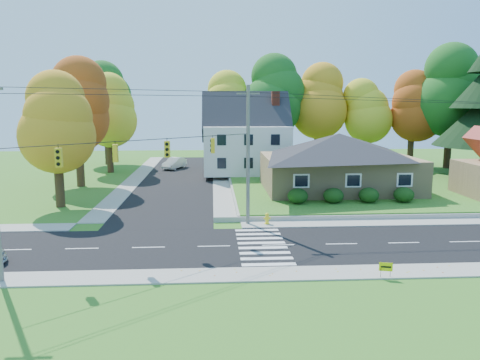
{
  "coord_description": "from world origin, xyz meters",
  "views": [
    {
      "loc": [
        -4.04,
        -27.83,
        8.76
      ],
      "look_at": [
        -1.91,
        8.0,
        2.82
      ],
      "focal_mm": 35.0,
      "sensor_mm": 36.0,
      "label": 1
    }
  ],
  "objects": [
    {
      "name": "road_main",
      "position": [
        0.0,
        0.0,
        0.01
      ],
      "size": [
        90.0,
        8.0,
        0.02
      ],
      "primitive_type": "cube",
      "color": "black",
      "rests_on": "ground"
    },
    {
      "name": "road_cross",
      "position": [
        -8.0,
        26.0,
        0.01
      ],
      "size": [
        8.0,
        44.0,
        0.02
      ],
      "primitive_type": "cube",
      "color": "black",
      "rests_on": "ground"
    },
    {
      "name": "ranch_house",
      "position": [
        8.0,
        16.0,
        3.27
      ],
      "size": [
        14.6,
        10.6,
        5.4
      ],
      "color": "tan",
      "rests_on": "lawn"
    },
    {
      "name": "tree_lot_0",
      "position": [
        -2.0,
        34.0,
        8.31
      ],
      "size": [
        6.72,
        6.72,
        12.51
      ],
      "color": "#3F2A19",
      "rests_on": "lawn"
    },
    {
      "name": "lawn",
      "position": [
        13.0,
        21.0,
        0.25
      ],
      "size": [
        30.0,
        30.0,
        0.5
      ],
      "primitive_type": "cube",
      "color": "#3D7923",
      "rests_on": "ground"
    },
    {
      "name": "tree_west_0",
      "position": [
        -17.0,
        12.0,
        7.15
      ],
      "size": [
        6.16,
        6.16,
        11.47
      ],
      "color": "#3F2A19",
      "rests_on": "ground"
    },
    {
      "name": "yard_sign",
      "position": [
        4.62,
        -5.84,
        0.6
      ],
      "size": [
        0.65,
        0.19,
        0.83
      ],
      "color": "black",
      "rests_on": "ground"
    },
    {
      "name": "ground",
      "position": [
        0.0,
        0.0,
        0.0
      ],
      "size": [
        120.0,
        120.0,
        0.0
      ],
      "primitive_type": "plane",
      "color": "#3D7923"
    },
    {
      "name": "colonial_house",
      "position": [
        0.04,
        28.0,
        4.58
      ],
      "size": [
        10.4,
        8.4,
        9.6
      ],
      "color": "silver",
      "rests_on": "lawn"
    },
    {
      "name": "sidewalk_south",
      "position": [
        0.0,
        -5.0,
        0.04
      ],
      "size": [
        90.0,
        2.0,
        0.08
      ],
      "primitive_type": "cube",
      "color": "#9C9A90",
      "rests_on": "ground"
    },
    {
      "name": "tree_lot_5",
      "position": [
        26.0,
        30.0,
        10.27
      ],
      "size": [
        8.4,
        8.4,
        15.64
      ],
      "color": "#3F2A19",
      "rests_on": "lawn"
    },
    {
      "name": "hedge_row",
      "position": [
        7.5,
        9.8,
        1.14
      ],
      "size": [
        10.7,
        1.7,
        1.27
      ],
      "color": "#163A10",
      "rests_on": "lawn"
    },
    {
      "name": "tree_west_3",
      "position": [
        -19.0,
        40.0,
        9.11
      ],
      "size": [
        7.84,
        7.84,
        14.6
      ],
      "color": "#3F2A19",
      "rests_on": "ground"
    },
    {
      "name": "sidewalk_north",
      "position": [
        0.0,
        5.0,
        0.04
      ],
      "size": [
        90.0,
        2.0,
        0.08
      ],
      "primitive_type": "cube",
      "color": "#9C9A90",
      "rests_on": "ground"
    },
    {
      "name": "tree_lot_3",
      "position": [
        16.0,
        33.0,
        7.65
      ],
      "size": [
        6.16,
        6.16,
        11.47
      ],
      "color": "#3F2A19",
      "rests_on": "lawn"
    },
    {
      "name": "tree_lot_4",
      "position": [
        22.0,
        32.0,
        8.31
      ],
      "size": [
        6.72,
        6.72,
        12.51
      ],
      "color": "#3F2A19",
      "rests_on": "lawn"
    },
    {
      "name": "tree_west_1",
      "position": [
        -18.0,
        22.0,
        8.46
      ],
      "size": [
        7.28,
        7.28,
        13.56
      ],
      "color": "#3F2A19",
      "rests_on": "ground"
    },
    {
      "name": "fire_hydrant",
      "position": [
        -0.12,
        4.97,
        0.43
      ],
      "size": [
        0.51,
        0.4,
        0.9
      ],
      "color": "yellow",
      "rests_on": "ground"
    },
    {
      "name": "tree_west_2",
      "position": [
        -17.0,
        32.0,
        7.81
      ],
      "size": [
        6.72,
        6.72,
        12.51
      ],
      "color": "#3F2A19",
      "rests_on": "ground"
    },
    {
      "name": "white_car",
      "position": [
        -9.13,
        34.77,
        0.76
      ],
      "size": [
        3.2,
        4.77,
        1.49
      ],
      "primitive_type": "imported",
      "rotation": [
        0.0,
        0.0,
        -0.4
      ],
      "color": "silver",
      "rests_on": "road_cross"
    },
    {
      "name": "tree_lot_1",
      "position": [
        4.0,
        33.0,
        9.61
      ],
      "size": [
        7.84,
        7.84,
        14.6
      ],
      "color": "#3F2A19",
      "rests_on": "lawn"
    },
    {
      "name": "traffic_infrastructure",
      "position": [
        -0.15,
        1.35,
        5.15
      ],
      "size": [
        38.1,
        10.66,
        10.0
      ],
      "color": "#666059",
      "rests_on": "ground"
    },
    {
      "name": "tree_lot_2",
      "position": [
        10.0,
        34.0,
        8.96
      ],
      "size": [
        7.28,
        7.28,
        13.56
      ],
      "color": "#3F2A19",
      "rests_on": "lawn"
    }
  ]
}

